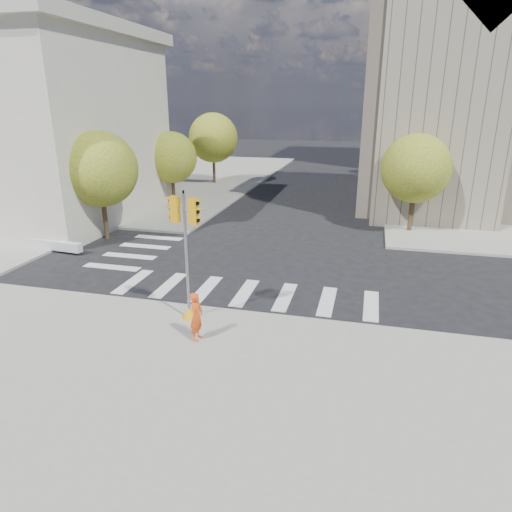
{
  "coord_description": "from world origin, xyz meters",
  "views": [
    {
      "loc": [
        4.89,
        -19.72,
        7.98
      ],
      "look_at": [
        0.66,
        -2.99,
        2.1
      ],
      "focal_mm": 32.0,
      "sensor_mm": 36.0,
      "label": 1
    }
  ],
  "objects": [
    {
      "name": "planter_wall",
      "position": [
        -13.13,
        1.12,
        0.4
      ],
      "size": [
        6.01,
        1.08,
        0.5
      ],
      "primitive_type": "cube",
      "rotation": [
        0.0,
        0.0,
        -0.11
      ],
      "color": "silver",
      "rests_on": "sidewalk_left_near"
    },
    {
      "name": "lamp_near",
      "position": [
        8.0,
        14.0,
        4.58
      ],
      "size": [
        0.35,
        0.18,
        8.11
      ],
      "color": "black",
      "rests_on": "sidewalk_far_right"
    },
    {
      "name": "traffic_signal",
      "position": [
        -1.4,
        -5.16,
        2.24
      ],
      "size": [
        1.08,
        0.56,
        4.9
      ],
      "rotation": [
        0.0,
        0.0,
        -0.16
      ],
      "color": "orange",
      "rests_on": "sidewalk_near"
    },
    {
      "name": "tree_lw_far",
      "position": [
        -10.5,
        24.0,
        4.54
      ],
      "size": [
        4.8,
        4.8,
        6.95
      ],
      "color": "#382616",
      "rests_on": "ground"
    },
    {
      "name": "sidewalk_far_left",
      "position": [
        -20.0,
        26.0,
        0.07
      ],
      "size": [
        28.0,
        40.0,
        0.15
      ],
      "primitive_type": "cube",
      "color": "gray",
      "rests_on": "ground"
    },
    {
      "name": "tree_lw_near",
      "position": [
        -10.5,
        4.0,
        4.2
      ],
      "size": [
        4.4,
        4.4,
        6.41
      ],
      "color": "#382616",
      "rests_on": "ground"
    },
    {
      "name": "tree_re_near",
      "position": [
        7.5,
        10.0,
        4.05
      ],
      "size": [
        4.2,
        4.2,
        6.16
      ],
      "color": "#382616",
      "rests_on": "ground"
    },
    {
      "name": "lamp_far",
      "position": [
        8.0,
        28.0,
        4.58
      ],
      "size": [
        0.35,
        0.18,
        8.11
      ],
      "color": "black",
      "rests_on": "sidewalk_far_right"
    },
    {
      "name": "tree_lw_mid",
      "position": [
        -10.5,
        14.0,
        3.76
      ],
      "size": [
        4.0,
        4.0,
        5.77
      ],
      "color": "#382616",
      "rests_on": "ground"
    },
    {
      "name": "tree_re_mid",
      "position": [
        7.5,
        22.0,
        4.35
      ],
      "size": [
        4.6,
        4.6,
        6.66
      ],
      "color": "#382616",
      "rests_on": "ground"
    },
    {
      "name": "tree_re_far",
      "position": [
        7.5,
        34.0,
        3.87
      ],
      "size": [
        4.0,
        4.0,
        5.88
      ],
      "color": "#382616",
      "rests_on": "ground"
    },
    {
      "name": "photographer",
      "position": [
        -0.52,
        -6.6,
        1.02
      ],
      "size": [
        0.43,
        0.64,
        1.73
      ],
      "primitive_type": "imported",
      "rotation": [
        0.0,
        0.0,
        1.54
      ],
      "color": "#DF4C15",
      "rests_on": "sidewalk_near"
    },
    {
      "name": "classical_building",
      "position": [
        -20.0,
        8.0,
        6.44
      ],
      "size": [
        19.0,
        15.0,
        12.7
      ],
      "color": "beige",
      "rests_on": "ground"
    },
    {
      "name": "sidewalk_near",
      "position": [
        0.0,
        -11.0,
        0.07
      ],
      "size": [
        30.0,
        14.0,
        0.15
      ],
      "primitive_type": "cube",
      "color": "gray",
      "rests_on": "ground"
    },
    {
      "name": "ground",
      "position": [
        0.0,
        0.0,
        0.0
      ],
      "size": [
        160.0,
        160.0,
        0.0
      ],
      "primitive_type": "plane",
      "color": "black",
      "rests_on": "ground"
    }
  ]
}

